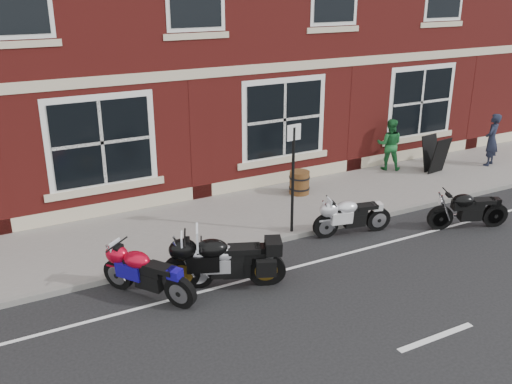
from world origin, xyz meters
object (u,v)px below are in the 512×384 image
at_px(moto_touring_silver, 231,261).
at_px(a_board_sign, 435,154).
at_px(moto_sport_silver, 350,214).
at_px(parking_sign, 293,171).
at_px(pedestrian_left, 492,140).
at_px(pedestrian_right, 389,144).
at_px(barrel_planter, 299,182).
at_px(moto_sport_black, 221,258).
at_px(moto_sport_red, 147,271).
at_px(moto_naked_black, 466,208).

distance_m(moto_touring_silver, a_board_sign, 8.85).
height_order(moto_sport_silver, parking_sign, parking_sign).
bearing_deg(pedestrian_left, pedestrian_right, -44.81).
distance_m(a_board_sign, barrel_planter, 4.60).
xyz_separation_m(pedestrian_right, parking_sign, (-5.02, -2.55, 0.68)).
xyz_separation_m(moto_touring_silver, barrel_planter, (3.71, 3.41, -0.10)).
bearing_deg(moto_touring_silver, barrel_planter, -24.73).
xyz_separation_m(moto_touring_silver, moto_sport_black, (-0.18, 0.06, 0.07)).
relative_size(moto_touring_silver, moto_sport_red, 1.06).
height_order(moto_naked_black, a_board_sign, a_board_sign).
bearing_deg(barrel_planter, moto_sport_silver, -95.19).
relative_size(moto_sport_black, pedestrian_left, 1.35).
height_order(moto_sport_red, moto_naked_black, moto_sport_red).
relative_size(a_board_sign, barrel_planter, 1.74).
xyz_separation_m(moto_sport_silver, parking_sign, (-1.25, 0.54, 1.08)).
bearing_deg(pedestrian_right, parking_sign, 66.52).
xyz_separation_m(moto_touring_silver, parking_sign, (2.23, 1.39, 1.04)).
bearing_deg(moto_sport_black, barrel_planter, -26.92).
height_order(moto_sport_red, pedestrian_left, pedestrian_left).
relative_size(moto_touring_silver, moto_sport_black, 0.86).
relative_size(moto_touring_silver, parking_sign, 0.75).
distance_m(moto_sport_red, pedestrian_right, 9.49).
height_order(moto_touring_silver, moto_naked_black, moto_touring_silver).
distance_m(pedestrian_right, barrel_planter, 3.60).
distance_m(barrel_planter, parking_sign, 2.76).
xyz_separation_m(moto_sport_silver, a_board_sign, (4.81, 2.23, 0.17)).
bearing_deg(barrel_planter, moto_sport_red, -149.79).
height_order(moto_naked_black, barrel_planter, moto_naked_black).
height_order(pedestrian_left, pedestrian_right, pedestrian_left).
relative_size(moto_sport_silver, moto_naked_black, 1.01).
bearing_deg(moto_touring_silver, moto_sport_silver, -53.65).
xyz_separation_m(moto_sport_black, pedestrian_right, (7.42, 3.88, 0.30)).
distance_m(pedestrian_left, pedestrian_right, 3.27).
relative_size(moto_sport_black, barrel_planter, 3.52).
bearing_deg(moto_naked_black, moto_touring_silver, 109.23).
bearing_deg(moto_sport_black, moto_naked_black, -69.71).
relative_size(moto_sport_red, barrel_planter, 2.85).
height_order(moto_sport_red, a_board_sign, a_board_sign).
bearing_deg(a_board_sign, moto_sport_red, -171.75).
bearing_deg(moto_sport_silver, parking_sign, 77.63).
distance_m(moto_touring_silver, pedestrian_left, 10.67).
height_order(moto_sport_silver, pedestrian_right, pedestrian_right).
xyz_separation_m(moto_sport_silver, barrel_planter, (0.23, 2.57, -0.06)).
distance_m(pedestrian_left, a_board_sign, 2.05).
bearing_deg(moto_sport_red, a_board_sign, -18.21).
height_order(pedestrian_right, barrel_planter, pedestrian_right).
distance_m(pedestrian_right, parking_sign, 5.67).
xyz_separation_m(moto_touring_silver, pedestrian_left, (10.30, 2.76, 0.40)).
bearing_deg(pedestrian_left, moto_sport_red, -12.26).
relative_size(moto_sport_black, parking_sign, 0.87).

